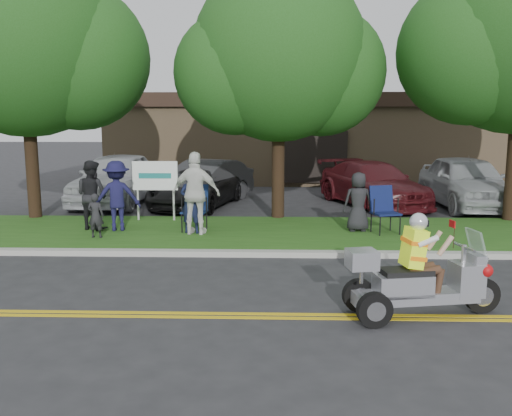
{
  "coord_description": "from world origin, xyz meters",
  "views": [
    {
      "loc": [
        0.34,
        -8.18,
        2.9
      ],
      "look_at": [
        0.03,
        2.0,
        1.22
      ],
      "focal_mm": 38.0,
      "sensor_mm": 36.0,
      "label": 1
    }
  ],
  "objects_px": {
    "spectator_adult_left": "(191,202)",
    "spectator_adult_right": "(196,193)",
    "lawn_chair_b": "(383,206)",
    "parked_car_far_left": "(117,178)",
    "parked_car_right": "(373,184)",
    "lawn_chair_a": "(195,205)",
    "parked_car_far_right": "(466,182)",
    "parked_car_left": "(205,182)",
    "parked_car_mid": "(196,188)",
    "trike_scooter": "(418,281)",
    "spectator_adult_mid": "(92,195)"
  },
  "relations": [
    {
      "from": "spectator_adult_left",
      "to": "spectator_adult_right",
      "type": "height_order",
      "value": "spectator_adult_right"
    },
    {
      "from": "lawn_chair_b",
      "to": "parked_car_far_left",
      "type": "height_order",
      "value": "parked_car_far_left"
    },
    {
      "from": "parked_car_right",
      "to": "parked_car_far_left",
      "type": "bearing_deg",
      "value": 158.46
    },
    {
      "from": "lawn_chair_a",
      "to": "spectator_adult_right",
      "type": "relative_size",
      "value": 0.57
    },
    {
      "from": "parked_car_far_right",
      "to": "parked_car_left",
      "type": "bearing_deg",
      "value": 175.09
    },
    {
      "from": "lawn_chair_a",
      "to": "parked_car_mid",
      "type": "relative_size",
      "value": 0.26
    },
    {
      "from": "lawn_chair_a",
      "to": "parked_car_left",
      "type": "distance_m",
      "value": 5.05
    },
    {
      "from": "trike_scooter",
      "to": "parked_car_mid",
      "type": "distance_m",
      "value": 10.99
    },
    {
      "from": "parked_car_left",
      "to": "parked_car_right",
      "type": "xyz_separation_m",
      "value": [
        5.73,
        -0.3,
        -0.01
      ]
    },
    {
      "from": "spectator_adult_right",
      "to": "parked_car_right",
      "type": "height_order",
      "value": "spectator_adult_right"
    },
    {
      "from": "spectator_adult_left",
      "to": "parked_car_mid",
      "type": "bearing_deg",
      "value": -73.58
    },
    {
      "from": "trike_scooter",
      "to": "parked_car_far_right",
      "type": "xyz_separation_m",
      "value": [
        4.2,
        10.1,
        0.32
      ]
    },
    {
      "from": "parked_car_far_left",
      "to": "spectator_adult_right",
      "type": "bearing_deg",
      "value": -54.47
    },
    {
      "from": "lawn_chair_b",
      "to": "lawn_chair_a",
      "type": "bearing_deg",
      "value": 162.72
    },
    {
      "from": "trike_scooter",
      "to": "parked_car_left",
      "type": "distance_m",
      "value": 11.65
    },
    {
      "from": "parked_car_far_left",
      "to": "parked_car_right",
      "type": "height_order",
      "value": "parked_car_far_left"
    },
    {
      "from": "spectator_adult_right",
      "to": "parked_car_far_left",
      "type": "height_order",
      "value": "spectator_adult_right"
    },
    {
      "from": "lawn_chair_b",
      "to": "parked_car_mid",
      "type": "bearing_deg",
      "value": 124.99
    },
    {
      "from": "spectator_adult_left",
      "to": "spectator_adult_right",
      "type": "distance_m",
      "value": 0.31
    },
    {
      "from": "spectator_adult_left",
      "to": "lawn_chair_a",
      "type": "bearing_deg",
      "value": -88.23
    },
    {
      "from": "spectator_adult_left",
      "to": "parked_car_far_left",
      "type": "relative_size",
      "value": 0.29
    },
    {
      "from": "spectator_adult_mid",
      "to": "parked_car_right",
      "type": "height_order",
      "value": "spectator_adult_mid"
    },
    {
      "from": "parked_car_far_left",
      "to": "parked_car_left",
      "type": "relative_size",
      "value": 1.15
    },
    {
      "from": "spectator_adult_left",
      "to": "parked_car_far_left",
      "type": "height_order",
      "value": "parked_car_far_left"
    },
    {
      "from": "parked_car_far_left",
      "to": "parked_car_left",
      "type": "height_order",
      "value": "parked_car_far_left"
    },
    {
      "from": "parked_car_far_left",
      "to": "parked_car_mid",
      "type": "distance_m",
      "value": 2.87
    },
    {
      "from": "spectator_adult_right",
      "to": "parked_car_far_left",
      "type": "distance_m",
      "value": 6.37
    },
    {
      "from": "lawn_chair_b",
      "to": "spectator_adult_right",
      "type": "distance_m",
      "value": 4.64
    },
    {
      "from": "lawn_chair_a",
      "to": "parked_car_right",
      "type": "xyz_separation_m",
      "value": [
        5.33,
        4.73,
        -0.02
      ]
    },
    {
      "from": "trike_scooter",
      "to": "spectator_adult_right",
      "type": "xyz_separation_m",
      "value": [
        -4.0,
        5.21,
        0.57
      ]
    },
    {
      "from": "spectator_adult_right",
      "to": "parked_car_far_right",
      "type": "xyz_separation_m",
      "value": [
        8.2,
        4.88,
        -0.25
      ]
    },
    {
      "from": "lawn_chair_a",
      "to": "parked_car_far_left",
      "type": "height_order",
      "value": "parked_car_far_left"
    },
    {
      "from": "lawn_chair_a",
      "to": "parked_car_left",
      "type": "height_order",
      "value": "parked_car_left"
    },
    {
      "from": "lawn_chair_a",
      "to": "parked_car_right",
      "type": "height_order",
      "value": "parked_car_right"
    },
    {
      "from": "parked_car_left",
      "to": "spectator_adult_right",
      "type": "bearing_deg",
      "value": -60.77
    },
    {
      "from": "parked_car_far_left",
      "to": "spectator_adult_left",
      "type": "bearing_deg",
      "value": -54.85
    },
    {
      "from": "lawn_chair_a",
      "to": "spectator_adult_mid",
      "type": "xyz_separation_m",
      "value": [
        -2.65,
        0.03,
        0.24
      ]
    },
    {
      "from": "lawn_chair_b",
      "to": "parked_car_far_left",
      "type": "bearing_deg",
      "value": 132.95
    },
    {
      "from": "lawn_chair_b",
      "to": "parked_car_far_right",
      "type": "xyz_separation_m",
      "value": [
        3.59,
        4.53,
        0.11
      ]
    },
    {
      "from": "spectator_adult_left",
      "to": "spectator_adult_mid",
      "type": "height_order",
      "value": "spectator_adult_mid"
    },
    {
      "from": "lawn_chair_a",
      "to": "parked_car_right",
      "type": "distance_m",
      "value": 7.13
    },
    {
      "from": "trike_scooter",
      "to": "parked_car_left",
      "type": "relative_size",
      "value": 0.53
    },
    {
      "from": "spectator_adult_right",
      "to": "parked_car_mid",
      "type": "relative_size",
      "value": 0.45
    },
    {
      "from": "trike_scooter",
      "to": "lawn_chair_a",
      "type": "bearing_deg",
      "value": 115.43
    },
    {
      "from": "spectator_adult_right",
      "to": "parked_car_left",
      "type": "distance_m",
      "value": 5.56
    },
    {
      "from": "spectator_adult_right",
      "to": "parked_car_mid",
      "type": "xyz_separation_m",
      "value": [
        -0.69,
        4.72,
        -0.49
      ]
    },
    {
      "from": "lawn_chair_a",
      "to": "spectator_adult_mid",
      "type": "distance_m",
      "value": 2.66
    },
    {
      "from": "spectator_adult_mid",
      "to": "parked_car_far_right",
      "type": "bearing_deg",
      "value": -132.31
    },
    {
      "from": "parked_car_far_left",
      "to": "parked_car_right",
      "type": "relative_size",
      "value": 1.03
    },
    {
      "from": "lawn_chair_b",
      "to": "parked_car_far_right",
      "type": "relative_size",
      "value": 0.23
    }
  ]
}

